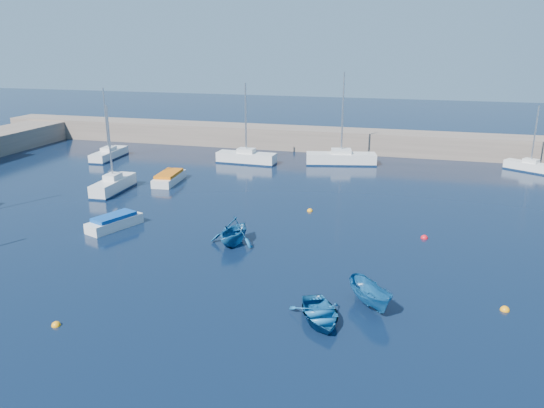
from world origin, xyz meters
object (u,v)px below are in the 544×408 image
(sailboat_5, at_px, (246,157))
(sailboat_7, at_px, (530,167))
(motorboat_2, at_px, (169,178))
(sailboat_6, at_px, (341,158))
(dinghy_center, at_px, (320,314))
(motorboat_1, at_px, (114,222))
(sailboat_4, at_px, (109,154))
(sailboat_3, at_px, (113,185))
(dinghy_right, at_px, (370,295))
(dinghy_left, at_px, (233,231))

(sailboat_5, bearing_deg, sailboat_7, -79.36)
(sailboat_7, relative_size, motorboat_2, 1.33)
(sailboat_6, xyz_separation_m, motorboat_2, (-14.88, -12.39, -0.20))
(dinghy_center, bearing_deg, motorboat_2, 105.89)
(sailboat_5, xyz_separation_m, motorboat_1, (-2.63, -23.03, -0.18))
(sailboat_4, relative_size, sailboat_7, 1.18)
(motorboat_2, bearing_deg, sailboat_4, 139.69)
(sailboat_4, height_order, motorboat_1, sailboat_4)
(sailboat_6, relative_size, motorboat_1, 2.26)
(sailboat_3, relative_size, dinghy_center, 2.14)
(sailboat_5, height_order, motorboat_2, sailboat_5)
(sailboat_3, bearing_deg, sailboat_7, 23.78)
(sailboat_7, bearing_deg, dinghy_right, -168.67)
(motorboat_1, bearing_deg, sailboat_6, 83.98)
(sailboat_7, xyz_separation_m, motorboat_1, (-32.58, -27.25, -0.05))
(sailboat_4, height_order, dinghy_right, sailboat_4)
(sailboat_5, distance_m, dinghy_center, 35.36)
(sailboat_3, bearing_deg, dinghy_center, -41.01)
(sailboat_5, xyz_separation_m, sailboat_7, (29.96, 4.23, -0.13))
(sailboat_4, distance_m, dinghy_left, 31.64)
(sailboat_6, height_order, dinghy_center, sailboat_6)
(sailboat_7, xyz_separation_m, motorboat_2, (-34.55, -14.24, -0.05))
(sailboat_7, distance_m, dinghy_right, 36.91)
(motorboat_1, height_order, motorboat_2, same)
(dinghy_left, bearing_deg, sailboat_4, 143.81)
(sailboat_3, relative_size, sailboat_6, 0.78)
(sailboat_3, xyz_separation_m, motorboat_1, (5.38, -8.68, -0.18))
(dinghy_center, xyz_separation_m, dinghy_left, (-7.52, 8.59, 0.57))
(sailboat_6, bearing_deg, dinghy_center, 174.03)
(sailboat_4, relative_size, dinghy_left, 2.26)
(sailboat_3, height_order, dinghy_center, sailboat_3)
(sailboat_5, height_order, dinghy_left, sailboat_5)
(sailboat_6, xyz_separation_m, dinghy_left, (-3.43, -26.08, 0.27))
(sailboat_4, bearing_deg, dinghy_right, -44.14)
(sailboat_5, height_order, dinghy_right, sailboat_5)
(motorboat_1, xyz_separation_m, motorboat_2, (-1.96, 13.02, -0.00))
(sailboat_6, bearing_deg, dinghy_right, 178.32)
(sailboat_5, xyz_separation_m, dinghy_left, (6.86, -23.70, 0.28))
(sailboat_7, distance_m, dinghy_left, 36.25)
(motorboat_1, bearing_deg, sailboat_7, 60.84)
(sailboat_5, distance_m, motorboat_2, 11.01)
(sailboat_6, relative_size, dinghy_center, 2.74)
(motorboat_1, relative_size, dinghy_left, 1.23)
(dinghy_center, bearing_deg, dinghy_right, 18.55)
(sailboat_3, bearing_deg, sailboat_4, 121.14)
(sailboat_5, xyz_separation_m, motorboat_2, (-4.59, -10.01, -0.18))
(sailboat_3, height_order, sailboat_7, sailboat_3)
(sailboat_4, height_order, dinghy_left, sailboat_4)
(sailboat_4, xyz_separation_m, sailboat_7, (46.12, 6.23, -0.01))
(sailboat_6, height_order, motorboat_2, sailboat_6)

